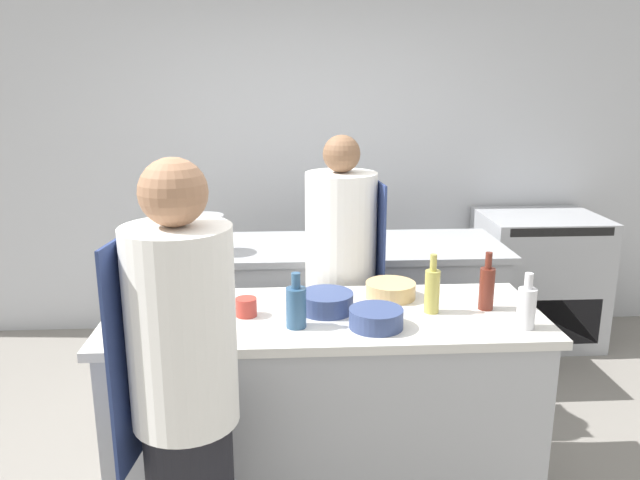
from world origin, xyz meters
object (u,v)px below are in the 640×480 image
oven_range (537,278)px  cup (246,307)px  bowl_ceramic_blue (376,318)px  bottle_wine (527,306)px  bottle_olive_oil (487,287)px  stockpot (206,234)px  bowl_mixing_large (155,299)px  bowl_prep_small (391,290)px  bowl_wooden_salad (326,302)px  chef_at_prep_near (185,402)px  bottle_vinegar (296,306)px  chef_at_stove (341,287)px  bottle_cooking_oil (432,290)px

oven_range → cup: size_ratio=10.20×
bowl_ceramic_blue → bottle_wine: bearing=-4.1°
oven_range → bottle_olive_oil: 2.05m
bottle_olive_oil → bowl_ceramic_blue: bearing=-161.0°
bottle_olive_oil → stockpot: bearing=143.4°
bowl_mixing_large → oven_range: bearing=32.4°
bowl_prep_small → bowl_ceramic_blue: bowl_ceramic_blue is taller
bottle_olive_oil → bowl_wooden_salad: bottle_olive_oil is taller
stockpot → chef_at_prep_near: bearing=-86.0°
oven_range → bowl_prep_small: bowl_prep_small is taller
bowl_wooden_salad → bowl_ceramic_blue: bearing=-45.2°
bottle_vinegar → bowl_mixing_large: bearing=155.6°
bottle_olive_oil → chef_at_stove: bearing=135.2°
bottle_olive_oil → chef_at_prep_near: bearing=-152.6°
oven_range → bottle_cooking_oil: bearing=-125.3°
oven_range → cup: bearing=-139.9°
chef_at_prep_near → bowl_mixing_large: bearing=25.7°
bowl_ceramic_blue → cup: bearing=163.6°
oven_range → bowl_mixing_large: bearing=-147.6°
bottle_wine → bottle_olive_oil: bearing=113.0°
bottle_olive_oil → stockpot: bottle_olive_oil is taller
chef_at_stove → bottle_cooking_oil: 0.75m
chef_at_prep_near → bowl_ceramic_blue: 0.88m
chef_at_prep_near → bowl_mixing_large: 0.84m
chef_at_stove → stockpot: chef_at_stove is taller
bottle_cooking_oil → bowl_ceramic_blue: bearing=-150.0°
bottle_olive_oil → cup: bearing=-178.9°
bottle_olive_oil → stockpot: size_ratio=1.17×
oven_range → bottle_olive_oil: size_ratio=3.57×
cup → stockpot: size_ratio=0.41×
bottle_wine → stockpot: bearing=139.7°
bottle_vinegar → bowl_mixing_large: size_ratio=1.05×
bottle_olive_oil → bottle_wine: (0.10, -0.23, -0.01)m
bottle_olive_oil → bottle_vinegar: 0.89m
bowl_mixing_large → bottle_olive_oil: bearing=-5.0°
bottle_olive_oil → bottle_cooking_oil: (-0.26, -0.02, 0.00)m
oven_range → bottle_vinegar: size_ratio=3.99×
chef_at_stove → cup: bearing=-42.7°
bowl_ceramic_blue → cup: 0.58m
chef_at_prep_near → bottle_wine: bearing=-64.4°
chef_at_prep_near → bottle_vinegar: bearing=-30.6°
chef_at_stove → bottle_wine: chef_at_stove is taller
bottle_wine → bowl_ceramic_blue: bearing=175.9°
bowl_prep_small → stockpot: (-0.98, 0.85, 0.08)m
bowl_prep_small → bowl_wooden_salad: bearing=-153.0°
oven_range → bottle_cooking_oil: (-1.23, -1.74, 0.54)m
oven_range → stockpot: bearing=-163.9°
bowl_prep_small → bowl_ceramic_blue: size_ratio=1.04×
bowl_ceramic_blue → stockpot: (-0.86, 1.22, 0.07)m
bottle_cooking_oil → stockpot: 1.55m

